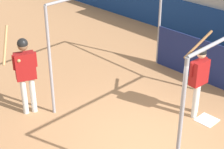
# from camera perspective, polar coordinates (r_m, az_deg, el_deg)

# --- Properties ---
(ground_plane) EXTENTS (60.00, 60.00, 0.00)m
(ground_plane) POSITION_cam_1_polar(r_m,az_deg,el_deg) (8.03, 5.61, -10.57)
(ground_plane) COLOR #A8754C
(batting_cage) EXTENTS (3.61, 3.92, 2.66)m
(batting_cage) POSITION_cam_1_polar(r_m,az_deg,el_deg) (9.46, 12.77, 3.49)
(batting_cage) COLOR gray
(batting_cage) RESTS_ON ground
(home_plate) EXTENTS (0.44, 0.44, 0.02)m
(home_plate) POSITION_cam_1_polar(r_m,az_deg,el_deg) (8.97, 14.26, -6.74)
(home_plate) COLOR white
(home_plate) RESTS_ON ground
(player_batter) EXTENTS (0.55, 0.94, 1.90)m
(player_batter) POSITION_cam_1_polar(r_m,az_deg,el_deg) (8.60, 13.09, -0.09)
(player_batter) COLOR silver
(player_batter) RESTS_ON ground
(player_waiting) EXTENTS (0.54, 0.80, 2.16)m
(player_waiting) POSITION_cam_1_polar(r_m,az_deg,el_deg) (8.62, -13.12, 0.87)
(player_waiting) COLOR silver
(player_waiting) RESTS_ON ground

